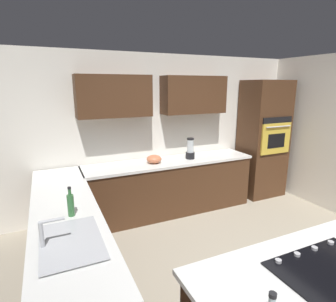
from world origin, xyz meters
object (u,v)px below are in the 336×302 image
sink_unit (70,241)px  cooktop (335,272)px  wall_oven (263,139)px  dish_soap_bottle (71,204)px  blender (190,150)px  mixing_bowl (154,159)px

sink_unit → cooktop: sink_unit is taller
wall_oven → dish_soap_bottle: 3.87m
blender → mixing_bowl: (0.65, 0.00, -0.09)m
cooktop → blender: size_ratio=2.17×
cooktop → dish_soap_bottle: 2.17m
wall_oven → dish_soap_bottle: size_ratio=7.59×
cooktop → blender: blender is taller
sink_unit → cooktop: bearing=145.0°
cooktop → mixing_bowl: bearing=-87.6°
cooktop → mixing_bowl: mixing_bowl is taller
dish_soap_bottle → wall_oven: bearing=-159.4°
mixing_bowl → dish_soap_bottle: bearing=44.3°
cooktop → wall_oven: bearing=-126.0°
wall_oven → sink_unit: size_ratio=3.13×
blender → dish_soap_bottle: bearing=33.5°
sink_unit → mixing_bowl: size_ratio=2.95×
cooktop → dish_soap_bottle: size_ratio=2.63×
cooktop → blender: (-0.53, -2.90, 0.14)m
wall_oven → blender: wall_oven is taller
sink_unit → blender: size_ratio=2.00×
wall_oven → sink_unit: bearing=26.6°
sink_unit → cooktop: (-1.55, 1.09, -0.01)m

